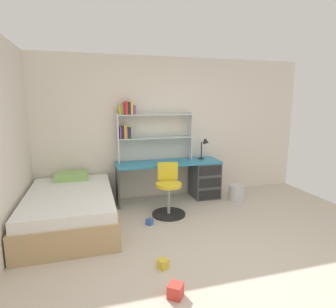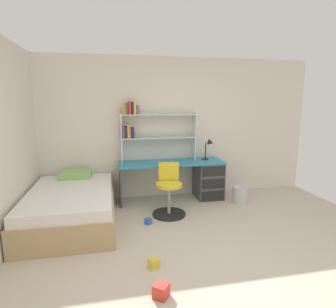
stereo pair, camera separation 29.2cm
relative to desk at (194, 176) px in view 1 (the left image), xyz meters
The scene contains 11 objects.
ground_plane 2.38m from the desk, 102.45° to the right, with size 5.48×6.14×0.02m, color beige.
room_shell 2.18m from the desk, 148.14° to the right, with size 5.48×6.14×2.52m.
desk is the anchor object (origin of this frame).
bookshelf_hutch 1.30m from the desk, behind, with size 1.32×0.22×1.05m.
desk_lamp 0.60m from the desk, 10.60° to the left, with size 0.20×0.17×0.38m.
swivel_chair 0.92m from the desk, 136.57° to the right, with size 0.52×0.52×0.80m.
bed_platform 2.22m from the desk, 163.05° to the right, with size 1.21×1.85×0.62m.
waste_bin 0.81m from the desk, 28.11° to the right, with size 0.28×0.28×0.28m, color silver.
toy_block_red_0 2.73m from the desk, 114.52° to the right, with size 0.13×0.13×0.13m, color red.
toy_block_yellow_1 2.32m from the desk, 119.16° to the right, with size 0.10×0.10×0.10m, color gold.
toy_block_blue_2 1.44m from the desk, 138.28° to the right, with size 0.08×0.08×0.08m, color #3860B7.
Camera 1 is at (-1.30, -2.32, 1.75)m, focal length 29.74 mm.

